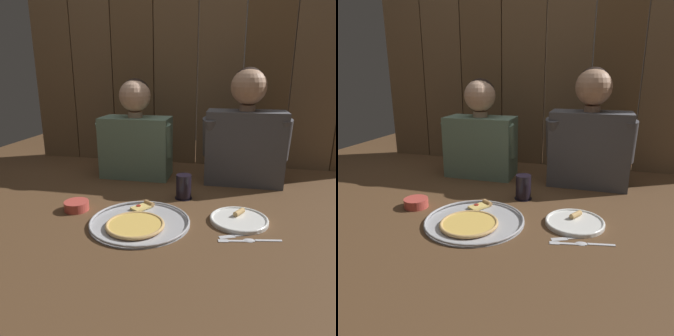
# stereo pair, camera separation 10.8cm
# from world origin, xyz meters

# --- Properties ---
(ground_plane) EXTENTS (3.20, 3.20, 0.00)m
(ground_plane) POSITION_xyz_m (0.00, 0.00, 0.00)
(ground_plane) COLOR brown
(pizza_tray) EXTENTS (0.40, 0.40, 0.03)m
(pizza_tray) POSITION_xyz_m (-0.11, -0.10, 0.01)
(pizza_tray) COLOR #B2B2B7
(pizza_tray) RESTS_ON ground
(dinner_plate) EXTENTS (0.23, 0.23, 0.03)m
(dinner_plate) POSITION_xyz_m (0.28, 0.01, 0.01)
(dinner_plate) COLOR white
(dinner_plate) RESTS_ON ground
(drinking_glass) EXTENTS (0.08, 0.08, 0.12)m
(drinking_glass) POSITION_xyz_m (0.02, 0.21, 0.06)
(drinking_glass) COLOR black
(drinking_glass) RESTS_ON ground
(dipping_bowl) EXTENTS (0.11, 0.11, 0.04)m
(dipping_bowl) POSITION_xyz_m (-0.42, -0.02, 0.02)
(dipping_bowl) COLOR #CC4C42
(dipping_bowl) RESTS_ON ground
(table_fork) EXTENTS (0.13, 0.04, 0.01)m
(table_fork) POSITION_xyz_m (0.26, -0.16, 0.00)
(table_fork) COLOR silver
(table_fork) RESTS_ON ground
(table_knife) EXTENTS (0.15, 0.08, 0.01)m
(table_knife) POSITION_xyz_m (0.28, -0.11, 0.00)
(table_knife) COLOR silver
(table_knife) RESTS_ON ground
(table_spoon) EXTENTS (0.14, 0.05, 0.01)m
(table_spoon) POSITION_xyz_m (0.34, -0.14, 0.00)
(table_spoon) COLOR silver
(table_spoon) RESTS_ON ground
(diner_left) EXTENTS (0.42, 0.20, 0.55)m
(diner_left) POSITION_xyz_m (-0.30, 0.50, 0.24)
(diner_left) COLOR slate
(diner_left) RESTS_ON ground
(diner_right) EXTENTS (0.44, 0.21, 0.61)m
(diner_right) POSITION_xyz_m (0.30, 0.50, 0.28)
(diner_right) COLOR #4C4C51
(diner_right) RESTS_ON ground
(wooden_backdrop_wall) EXTENTS (2.19, 0.03, 1.16)m
(wooden_backdrop_wall) POSITION_xyz_m (0.00, 0.84, 0.58)
(wooden_backdrop_wall) COLOR brown
(wooden_backdrop_wall) RESTS_ON ground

